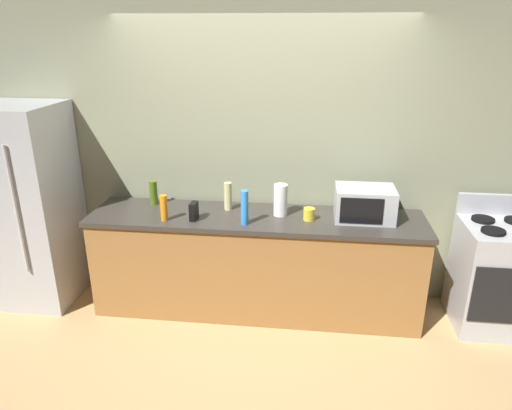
{
  "coord_description": "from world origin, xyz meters",
  "views": [
    {
      "loc": [
        0.43,
        -3.21,
        2.38
      ],
      "look_at": [
        0.0,
        0.4,
        1.0
      ],
      "focal_mm": 32.66,
      "sensor_mm": 36.0,
      "label": 1
    }
  ],
  "objects_px": {
    "stove_range": "(495,276)",
    "bottle_spray_cleaner": "(245,208)",
    "paper_towel_roll": "(281,200)",
    "cordless_phone": "(194,211)",
    "microwave": "(364,204)",
    "bottle_dish_soap": "(164,208)",
    "refrigerator": "(28,206)",
    "bottle_vinegar": "(228,196)",
    "mug_yellow": "(309,214)",
    "bottle_olive_oil": "(154,193)"
  },
  "relations": [
    {
      "from": "stove_range",
      "to": "bottle_spray_cleaner",
      "type": "distance_m",
      "value": 2.16
    },
    {
      "from": "paper_towel_roll",
      "to": "cordless_phone",
      "type": "distance_m",
      "value": 0.73
    },
    {
      "from": "microwave",
      "to": "bottle_dish_soap",
      "type": "bearing_deg",
      "value": -172.0
    },
    {
      "from": "stove_range",
      "to": "microwave",
      "type": "distance_m",
      "value": 1.25
    },
    {
      "from": "bottle_spray_cleaner",
      "to": "refrigerator",
      "type": "bearing_deg",
      "value": 174.79
    },
    {
      "from": "stove_range",
      "to": "bottle_vinegar",
      "type": "height_order",
      "value": "bottle_vinegar"
    },
    {
      "from": "microwave",
      "to": "cordless_phone",
      "type": "distance_m",
      "value": 1.41
    },
    {
      "from": "bottle_vinegar",
      "to": "mug_yellow",
      "type": "bearing_deg",
      "value": -12.86
    },
    {
      "from": "refrigerator",
      "to": "microwave",
      "type": "distance_m",
      "value": 2.95
    },
    {
      "from": "stove_range",
      "to": "bottle_dish_soap",
      "type": "xyz_separation_m",
      "value": [
        -2.74,
        -0.18,
        0.55
      ]
    },
    {
      "from": "paper_towel_roll",
      "to": "cordless_phone",
      "type": "relative_size",
      "value": 1.8
    },
    {
      "from": "paper_towel_roll",
      "to": "bottle_olive_oil",
      "type": "distance_m",
      "value": 1.15
    },
    {
      "from": "bottle_dish_soap",
      "to": "bottle_spray_cleaner",
      "type": "xyz_separation_m",
      "value": [
        0.67,
        0.0,
        0.03
      ]
    },
    {
      "from": "stove_range",
      "to": "cordless_phone",
      "type": "relative_size",
      "value": 7.2
    },
    {
      "from": "microwave",
      "to": "mug_yellow",
      "type": "relative_size",
      "value": 4.71
    },
    {
      "from": "microwave",
      "to": "paper_towel_roll",
      "type": "bearing_deg",
      "value": 179.82
    },
    {
      "from": "stove_range",
      "to": "bottle_olive_oil",
      "type": "xyz_separation_m",
      "value": [
        -2.94,
        0.18,
        0.55
      ]
    },
    {
      "from": "refrigerator",
      "to": "mug_yellow",
      "type": "xyz_separation_m",
      "value": [
        2.49,
        -0.03,
        0.05
      ]
    },
    {
      "from": "bottle_olive_oil",
      "to": "mug_yellow",
      "type": "distance_m",
      "value": 1.41
    },
    {
      "from": "paper_towel_roll",
      "to": "bottle_vinegar",
      "type": "height_order",
      "value": "paper_towel_roll"
    },
    {
      "from": "bottle_spray_cleaner",
      "to": "bottle_dish_soap",
      "type": "bearing_deg",
      "value": -179.92
    },
    {
      "from": "bottle_dish_soap",
      "to": "bottle_vinegar",
      "type": "bearing_deg",
      "value": 33.01
    },
    {
      "from": "stove_range",
      "to": "bottle_dish_soap",
      "type": "relative_size",
      "value": 4.95
    },
    {
      "from": "paper_towel_roll",
      "to": "stove_range",
      "type": "bearing_deg",
      "value": -1.6
    },
    {
      "from": "mug_yellow",
      "to": "paper_towel_roll",
      "type": "bearing_deg",
      "value": 161.34
    },
    {
      "from": "refrigerator",
      "to": "bottle_dish_soap",
      "type": "relative_size",
      "value": 8.24
    },
    {
      "from": "microwave",
      "to": "stove_range",
      "type": "bearing_deg",
      "value": -2.49
    },
    {
      "from": "bottle_spray_cleaner",
      "to": "bottle_vinegar",
      "type": "height_order",
      "value": "bottle_spray_cleaner"
    },
    {
      "from": "stove_range",
      "to": "bottle_olive_oil",
      "type": "height_order",
      "value": "bottle_olive_oil"
    },
    {
      "from": "cordless_phone",
      "to": "bottle_vinegar",
      "type": "relative_size",
      "value": 0.62
    },
    {
      "from": "stove_range",
      "to": "bottle_dish_soap",
      "type": "height_order",
      "value": "bottle_dish_soap"
    },
    {
      "from": "stove_range",
      "to": "bottle_spray_cleaner",
      "type": "relative_size",
      "value": 3.78
    },
    {
      "from": "paper_towel_roll",
      "to": "bottle_dish_soap",
      "type": "relative_size",
      "value": 1.24
    },
    {
      "from": "refrigerator",
      "to": "bottle_spray_cleaner",
      "type": "relative_size",
      "value": 6.3
    },
    {
      "from": "refrigerator",
      "to": "cordless_phone",
      "type": "distance_m",
      "value": 1.56
    },
    {
      "from": "bottle_spray_cleaner",
      "to": "bottle_vinegar",
      "type": "distance_m",
      "value": 0.36
    },
    {
      "from": "mug_yellow",
      "to": "bottle_vinegar",
      "type": "bearing_deg",
      "value": 167.14
    },
    {
      "from": "paper_towel_roll",
      "to": "bottle_vinegar",
      "type": "bearing_deg",
      "value": 170.3
    },
    {
      "from": "refrigerator",
      "to": "stove_range",
      "type": "relative_size",
      "value": 1.67
    },
    {
      "from": "microwave",
      "to": "paper_towel_roll",
      "type": "xyz_separation_m",
      "value": [
        -0.69,
        0.0,
        0.0
      ]
    },
    {
      "from": "bottle_vinegar",
      "to": "mug_yellow",
      "type": "height_order",
      "value": "bottle_vinegar"
    },
    {
      "from": "mug_yellow",
      "to": "cordless_phone",
      "type": "bearing_deg",
      "value": -173.59
    },
    {
      "from": "refrigerator",
      "to": "cordless_phone",
      "type": "relative_size",
      "value": 12.0
    },
    {
      "from": "cordless_phone",
      "to": "mug_yellow",
      "type": "relative_size",
      "value": 1.47
    },
    {
      "from": "stove_range",
      "to": "bottle_olive_oil",
      "type": "relative_size",
      "value": 4.99
    },
    {
      "from": "microwave",
      "to": "cordless_phone",
      "type": "bearing_deg",
      "value": -172.42
    },
    {
      "from": "bottle_dish_soap",
      "to": "bottle_spray_cleaner",
      "type": "distance_m",
      "value": 0.67
    },
    {
      "from": "microwave",
      "to": "bottle_vinegar",
      "type": "bearing_deg",
      "value": 175.97
    },
    {
      "from": "stove_range",
      "to": "mug_yellow",
      "type": "distance_m",
      "value": 1.63
    },
    {
      "from": "bottle_dish_soap",
      "to": "bottle_olive_oil",
      "type": "distance_m",
      "value": 0.42
    }
  ]
}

